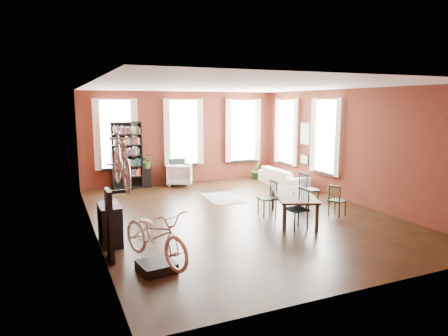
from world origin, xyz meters
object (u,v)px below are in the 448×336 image
cream_sofa (283,174)px  bike_trainer (157,267)px  dining_chair_a (297,209)px  bicycle_floor (155,211)px  dining_table (293,207)px  dining_chair_d (309,190)px  plant_stand (147,177)px  white_armchair (180,173)px  dining_chair_b (267,198)px  console_table (110,224)px  bookshelf (127,156)px  dining_chair_c (337,200)px

cream_sofa → bike_trainer: (-5.72, -5.21, -0.32)m
dining_chair_a → bicycle_floor: 3.63m
dining_table → bicycle_floor: size_ratio=1.07×
dining_table → dining_chair_d: (1.07, 0.86, 0.15)m
plant_stand → bicycle_floor: 7.06m
white_armchair → bicycle_floor: size_ratio=0.47×
dining_chair_b → bicycle_floor: bearing=-54.2°
dining_chair_b → dining_chair_d: bearing=104.3°
bike_trainer → plant_stand: plant_stand is taller
dining_chair_d → console_table: size_ratio=1.19×
bookshelf → plant_stand: bookshelf is taller
dining_table → dining_chair_c: (1.21, -0.16, 0.07)m
dining_chair_d → bike_trainer: (-4.85, -2.52, -0.40)m
cream_sofa → plant_stand: cream_sofa is taller
dining_chair_c → cream_sofa: bearing=-31.3°
dining_table → bookshelf: bookshelf is taller
dining_chair_b → bookshelf: bearing=-147.9°
cream_sofa → bike_trainer: cream_sofa is taller
dining_table → white_armchair: bearing=126.7°
dining_table → bicycle_floor: 4.18m
dining_chair_d → bookshelf: size_ratio=0.43×
dining_table → bicycle_floor: (-3.78, -1.64, 0.73)m
cream_sofa → console_table: cream_sofa is taller
dining_chair_c → console_table: bearing=67.6°
dining_chair_c → dining_chair_d: dining_chair_d is taller
cream_sofa → dining_table: bearing=151.4°
dining_chair_d → bicycle_floor: 5.48m
dining_table → bike_trainer: (-3.79, -1.67, -0.24)m
dining_table → dining_chair_b: dining_chair_b is taller
bicycle_floor → dining_chair_a: bearing=-4.5°
dining_table → bike_trainer: 4.14m
bookshelf → dining_chair_b: bearing=-60.8°
dining_chair_d → plant_stand: 5.58m
bicycle_floor → dining_table: bearing=3.1°
bike_trainer → dining_chair_a: bearing=16.2°
dining_table → cream_sofa: size_ratio=0.91×
bookshelf → bicycle_floor: size_ratio=1.24×
dining_chair_c → white_armchair: white_armchair is taller
white_armchair → bookshelf: bearing=16.0°
dining_chair_b → bookshelf: 5.41m
dining_chair_b → bike_trainer: bearing=-53.9°
bicycle_floor → plant_stand: bearing=58.2°
dining_chair_b → white_armchair: (-0.89, 4.48, -0.02)m
dining_chair_a → bike_trainer: (-3.45, -1.00, -0.38)m
bookshelf → console_table: (-1.28, -5.20, -0.70)m
dining_table → cream_sofa: (1.93, 3.54, 0.08)m
cream_sofa → white_armchair: bearing=65.1°
bike_trainer → dining_chair_b: bearing=33.3°
bike_trainer → console_table: 1.81m
dining_chair_c → plant_stand: bearing=13.3°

